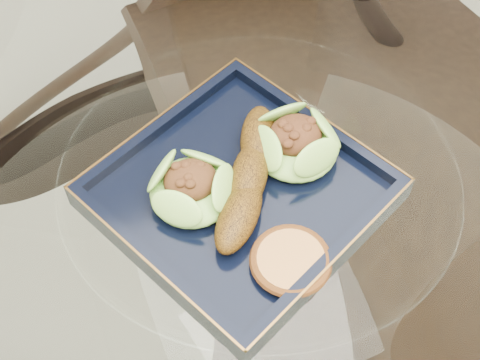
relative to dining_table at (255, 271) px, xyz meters
name	(u,v)px	position (x,y,z in m)	size (l,w,h in m)	color
dining_table	(255,271)	(0.00, 0.00, 0.00)	(1.13, 1.13, 0.77)	white
dining_chair	(293,99)	(0.22, 0.34, -0.11)	(0.42, 0.42, 0.88)	black
navy_plate	(240,195)	(-0.02, 0.01, 0.17)	(0.27, 0.27, 0.02)	black
lettuce_wrap_left	(192,189)	(-0.07, 0.02, 0.20)	(0.09, 0.09, 0.03)	#5D9029
lettuce_wrap_right	(296,144)	(0.06, 0.03, 0.20)	(0.10, 0.10, 0.03)	#599E2E
roasted_plantain	(249,176)	(-0.01, 0.01, 0.20)	(0.19, 0.04, 0.04)	#5A3909
crumb_patty	(291,261)	(0.00, -0.09, 0.19)	(0.07, 0.07, 0.01)	#C38041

